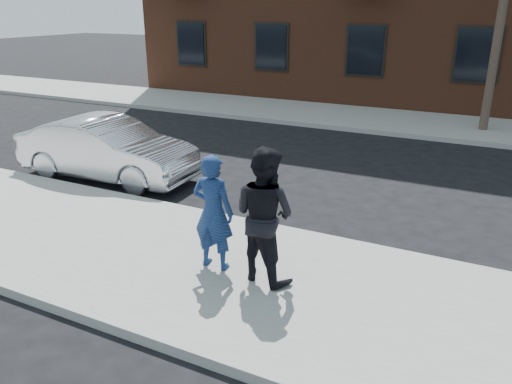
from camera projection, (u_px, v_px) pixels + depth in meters
The scene contains 8 objects.
ground at pixel (143, 249), 8.25m from camera, with size 100.00×100.00×0.00m, color black.
near_sidewalk at pixel (133, 251), 8.01m from camera, with size 50.00×3.50×0.15m, color gray.
near_curb at pixel (194, 212), 9.52m from camera, with size 50.00×0.10×0.15m, color #999691.
far_sidewalk at pixel (345, 117), 17.64m from camera, with size 50.00×3.50×0.15m, color gray.
far_curb at pixel (329, 127), 16.13m from camera, with size 50.00×0.10×0.15m, color #999691.
silver_sedan at pixel (108, 149), 11.36m from camera, with size 1.48×4.24×1.40m, color silver.
man_hoodie at pixel (213, 212), 7.11m from camera, with size 0.64×0.50×1.72m.
man_peacoat at pixel (264, 215), 6.78m from camera, with size 1.08×0.93×1.92m.
Camera 1 is at (4.98, -5.77, 3.79)m, focal length 35.00 mm.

